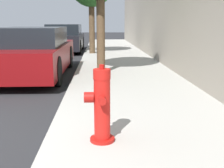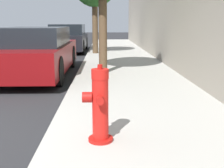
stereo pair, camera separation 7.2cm
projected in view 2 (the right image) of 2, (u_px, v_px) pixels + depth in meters
The scene contains 4 objects.
sidewalk_slab at pixel (161, 148), 3.20m from camera, with size 2.75×40.00×0.12m.
fire_hydrant at pixel (100, 106), 3.18m from camera, with size 0.35×0.37×0.89m.
parked_car_near at pixel (36, 52), 7.77m from camera, with size 1.78×4.56×1.34m.
parked_car_mid at pixel (69, 38), 14.27m from camera, with size 1.73×4.21×1.38m.
Camera 2 is at (2.43, -2.95, 1.47)m, focal length 45.00 mm.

